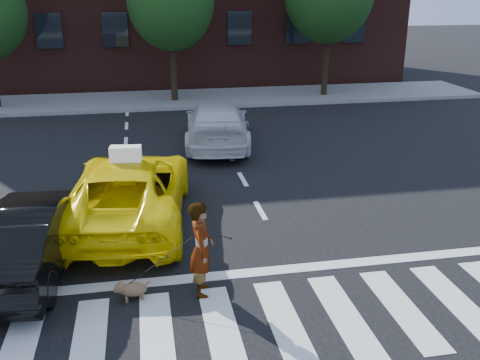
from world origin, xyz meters
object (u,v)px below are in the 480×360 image
Objects in this scene: black_sedan at (25,235)px; dog at (131,289)px; taxi at (129,190)px; woman at (201,249)px; white_suv at (217,124)px.

dog is at bearing 147.81° from black_sedan.
woman is at bearing 117.79° from taxi.
white_suv reaches higher than dog.
black_sedan is 6.92× the size of dog.
taxi reaches higher than black_sedan.
taxi is at bearing 85.68° from dog.
taxi is 1.08× the size of white_suv.
woman is at bearing 160.17° from black_sedan.
taxi is at bearing 70.99° from white_suv.
black_sedan reaches higher than dog.
taxi is at bearing 27.58° from woman.
taxi is 8.64× the size of dog.
black_sedan is 0.86× the size of white_suv.
woman is (-1.57, -8.94, 0.12)m from white_suv.
black_sedan is (-1.86, -1.88, -0.04)m from taxi.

